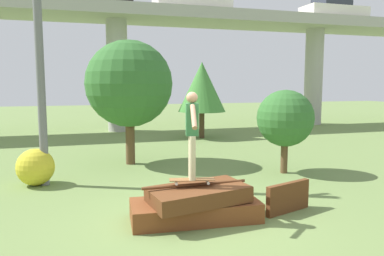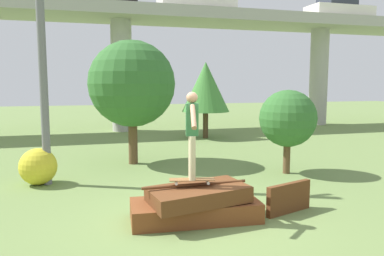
% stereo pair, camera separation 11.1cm
% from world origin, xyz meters
% --- Properties ---
extents(ground_plane, '(80.00, 80.00, 0.00)m').
position_xyz_m(ground_plane, '(0.00, 0.00, 0.00)').
color(ground_plane, olive).
extents(scrap_pile, '(2.44, 1.27, 0.70)m').
position_xyz_m(scrap_pile, '(0.01, -0.03, 0.30)').
color(scrap_pile, brown).
rests_on(scrap_pile, ground_plane).
extents(scrap_plank_loose, '(1.12, 0.47, 0.60)m').
position_xyz_m(scrap_plank_loose, '(1.89, -0.13, 0.30)').
color(scrap_plank_loose, '#5B3319').
rests_on(scrap_plank_loose, ground_plane).
extents(skateboard, '(0.86, 0.39, 0.09)m').
position_xyz_m(skateboard, '(-0.07, -0.02, 0.78)').
color(skateboard, brown).
rests_on(skateboard, scrap_pile).
extents(skater, '(0.33, 1.16, 1.60)m').
position_xyz_m(skater, '(-0.07, -0.02, 1.71)').
color(skater, '#C6B78E').
rests_on(skater, skateboard).
extents(highway_overpass, '(44.00, 3.59, 6.49)m').
position_xyz_m(highway_overpass, '(0.00, 13.93, 5.60)').
color(highway_overpass, '#A8A59E').
rests_on(highway_overpass, ground_plane).
extents(car_on_overpass_left, '(4.15, 1.88, 1.48)m').
position_xyz_m(car_on_overpass_left, '(4.11, 13.98, 7.10)').
color(car_on_overpass_left, silver).
rests_on(car_on_overpass_left, highway_overpass).
extents(car_on_overpass_far_right, '(3.97, 1.68, 1.41)m').
position_xyz_m(car_on_overpass_far_right, '(13.11, 13.63, 7.06)').
color(car_on_overpass_far_right, silver).
rests_on(car_on_overpass_far_right, highway_overpass).
extents(utility_pole, '(1.30, 0.20, 7.66)m').
position_xyz_m(utility_pole, '(-2.89, 3.42, 3.96)').
color(utility_pole, slate).
rests_on(utility_pole, ground_plane).
extents(tree_behind_left, '(2.70, 2.70, 3.89)m').
position_xyz_m(tree_behind_left, '(-0.50, 5.32, 2.53)').
color(tree_behind_left, brown).
rests_on(tree_behind_left, ground_plane).
extents(tree_behind_right, '(2.21, 2.21, 3.55)m').
position_xyz_m(tree_behind_right, '(3.48, 10.11, 2.39)').
color(tree_behind_right, '#4C3823').
rests_on(tree_behind_right, ground_plane).
extents(tree_mid_back, '(1.60, 1.60, 2.37)m').
position_xyz_m(tree_mid_back, '(3.54, 2.82, 1.56)').
color(tree_mid_back, brown).
rests_on(tree_mid_back, ground_plane).
extents(bush_yellow_flowering, '(0.93, 0.93, 0.93)m').
position_xyz_m(bush_yellow_flowering, '(-3.11, 3.45, 0.46)').
color(bush_yellow_flowering, gold).
rests_on(bush_yellow_flowering, ground_plane).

